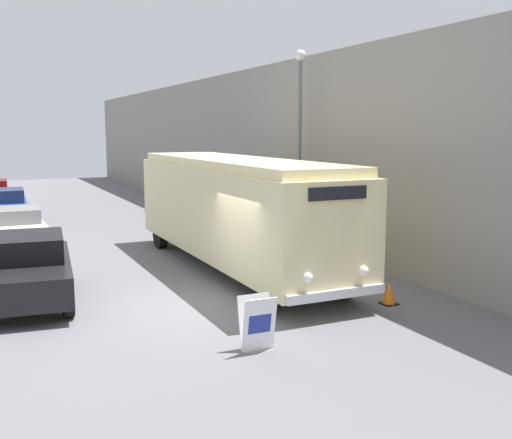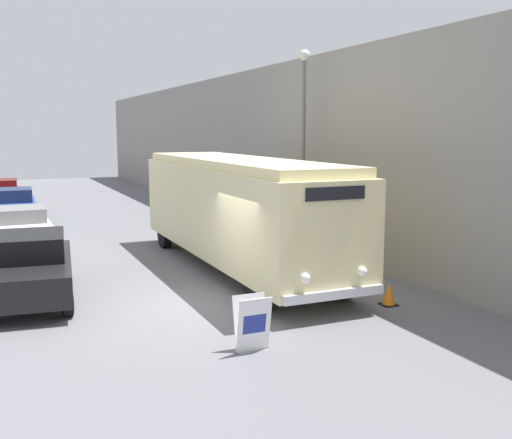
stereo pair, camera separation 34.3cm
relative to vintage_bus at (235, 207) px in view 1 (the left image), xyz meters
The scene contains 9 objects.
ground_plane 4.19m from the vintage_bus, 124.79° to the right, with size 80.00×80.00×0.00m, color slate.
building_wall_right 8.00m from the vintage_bus, 61.32° to the left, with size 0.30×60.00×6.55m.
vintage_bus is the anchor object (origin of this frame).
sign_board 6.80m from the vintage_bus, 109.78° to the right, with size 0.65×0.39×1.04m.
streetlamp 4.12m from the vintage_bus, 26.93° to the left, with size 0.36×0.36×6.63m.
parked_car_near 5.97m from the vintage_bus, 169.54° to the right, with size 2.33×4.69×1.60m.
parked_car_mid 8.38m from the vintage_bus, 132.74° to the left, with size 1.87×4.15×1.39m.
parked_car_far 13.57m from the vintage_bus, 114.71° to the left, with size 1.91×4.34×1.50m.
traffic_cone 5.45m from the vintage_bus, 69.56° to the right, with size 0.36×0.36×0.54m.
Camera 1 is at (-4.65, -12.78, 4.05)m, focal length 42.00 mm.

